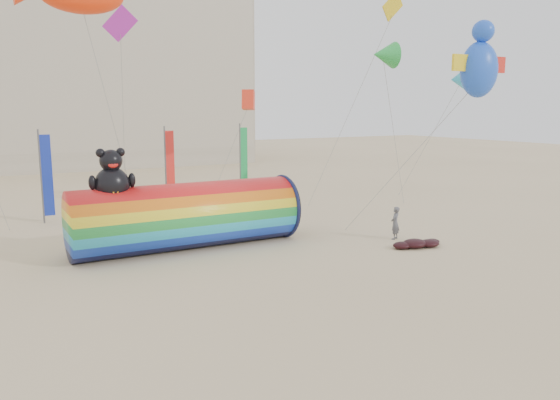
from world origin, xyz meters
TOP-DOWN VIEW (x-y plane):
  - ground at (0.00, 0.00)m, footprint 160.00×160.00m
  - windsock_assembly at (-2.67, 4.50)m, footprint 10.32×3.14m
  - kite_handler at (6.72, 1.12)m, footprint 0.70×0.62m
  - fabric_bundle at (6.59, -0.58)m, footprint 2.62×1.35m
  - festival_banners at (-0.27, 15.67)m, footprint 14.84×4.62m
  - flying_kites at (1.98, 4.11)m, footprint 30.19×13.84m

SIDE VIEW (x-z plane):
  - ground at x=0.00m, z-range 0.00..0.00m
  - fabric_bundle at x=6.59m, z-range -0.03..0.37m
  - kite_handler at x=6.72m, z-range 0.00..1.61m
  - windsock_assembly at x=-2.67m, z-range -0.80..3.96m
  - festival_banners at x=-0.27m, z-range 0.04..5.24m
  - flying_kites at x=1.98m, z-range 6.34..12.90m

